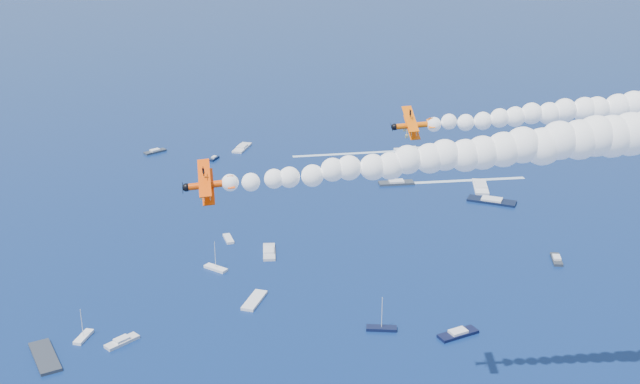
# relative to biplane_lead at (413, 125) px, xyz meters

# --- Properties ---
(biplane_lead) EXTENTS (8.52, 9.91, 6.79)m
(biplane_lead) POSITION_rel_biplane_lead_xyz_m (0.00, 0.00, 0.00)
(biplane_lead) COLOR #FF6105
(biplane_trail) EXTENTS (9.28, 10.56, 7.33)m
(biplane_trail) POSITION_rel_biplane_lead_xyz_m (-23.22, -27.17, -1.79)
(biplane_trail) COLOR #FF4905
(smoke_trail_trail) EXTENTS (73.73, 51.81, 12.27)m
(smoke_trail_trail) POSITION_rel_biplane_lead_xyz_m (9.98, -14.59, 0.96)
(smoke_trail_trail) COLOR white
(spectator_boats) EXTENTS (226.12, 180.92, 0.70)m
(spectator_boats) POSITION_rel_biplane_lead_xyz_m (-10.83, 77.08, -56.37)
(spectator_boats) COLOR white
(spectator_boats) RESTS_ON ground
(boat_wakes) EXTENTS (161.48, 165.73, 0.04)m
(boat_wakes) POSITION_rel_biplane_lead_xyz_m (20.26, 99.59, -56.69)
(boat_wakes) COLOR white
(boat_wakes) RESTS_ON ground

